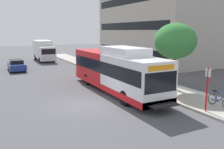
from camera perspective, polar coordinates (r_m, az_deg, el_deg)
ground_plane at (r=23.29m, az=-13.61°, el=-1.81°), size 120.00×120.00×0.00m
sidewalk_curb at (r=24.07m, az=3.96°, el=-0.97°), size 3.00×56.00×0.14m
transit_bus at (r=18.93m, az=0.78°, el=0.95°), size 2.58×12.25×3.65m
bus_stop_sign_pole at (r=14.92m, az=21.87°, el=-2.62°), size 0.10×0.36×2.60m
bicycle_parked at (r=16.38m, az=24.36°, el=-5.60°), size 0.52×1.76×1.02m
street_tree_near_stop at (r=19.63m, az=14.94°, el=7.72°), size 3.32×3.32×5.30m
parked_car_far_lane at (r=31.49m, az=-21.92°, el=2.10°), size 1.80×4.50×1.33m
box_truck_background at (r=40.33m, az=-16.08°, el=5.67°), size 2.32×7.01×3.25m
lattice_comm_tower at (r=53.88m, az=3.78°, el=16.79°), size 1.10×1.10×32.13m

